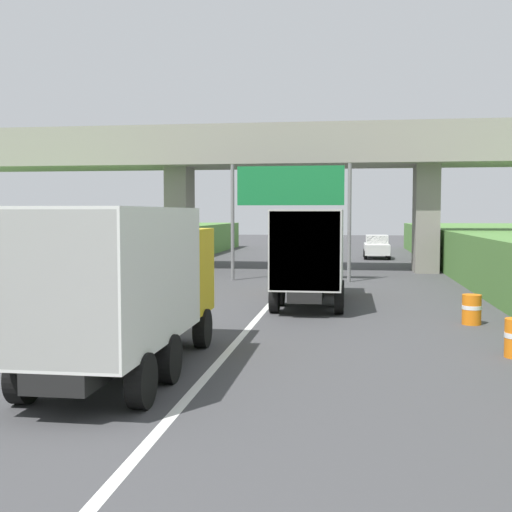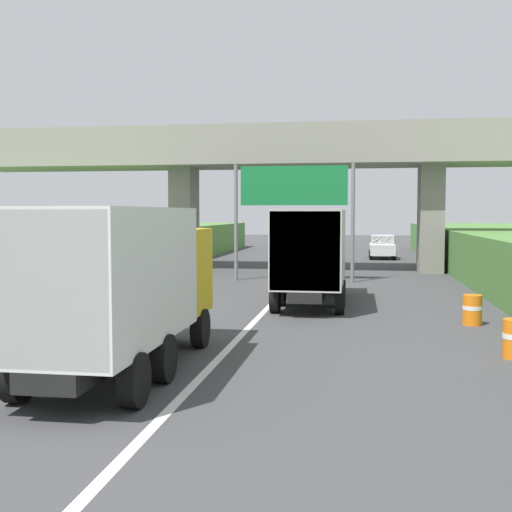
{
  "view_description": "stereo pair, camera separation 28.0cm",
  "coord_description": "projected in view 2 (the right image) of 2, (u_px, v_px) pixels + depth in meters",
  "views": [
    {
      "loc": [
        2.86,
        1.67,
        3.33
      ],
      "look_at": [
        0.0,
        21.52,
        2.0
      ],
      "focal_mm": 45.61,
      "sensor_mm": 36.0,
      "label": 1
    },
    {
      "loc": [
        3.14,
        1.71,
        3.33
      ],
      "look_at": [
        0.0,
        21.52,
        2.0
      ],
      "focal_mm": 45.61,
      "sensor_mm": 36.0,
      "label": 2
    }
  ],
  "objects": [
    {
      "name": "construction_barrel_3",
      "position": [
        472.0,
        310.0,
        19.3
      ],
      "size": [
        0.57,
        0.57,
        0.9
      ],
      "color": "orange",
      "rests_on": "ground"
    },
    {
      "name": "overhead_highway_sign",
      "position": [
        294.0,
        194.0,
        31.46
      ],
      "size": [
        5.88,
        0.18,
        5.7
      ],
      "color": "slate",
      "rests_on": "ground"
    },
    {
      "name": "lane_centre_stripe",
      "position": [
        289.0,
        285.0,
        29.88
      ],
      "size": [
        0.2,
        102.62,
        0.01
      ],
      "primitive_type": "cube",
      "color": "white",
      "rests_on": "ground"
    },
    {
      "name": "car_white",
      "position": [
        382.0,
        247.0,
        47.36
      ],
      "size": [
        1.86,
        4.1,
        1.72
      ],
      "color": "silver",
      "rests_on": "ground"
    },
    {
      "name": "truck_orange",
      "position": [
        312.0,
        251.0,
        23.65
      ],
      "size": [
        2.44,
        7.3,
        3.44
      ],
      "color": "black",
      "rests_on": "ground"
    },
    {
      "name": "truck_yellow",
      "position": [
        121.0,
        281.0,
        13.39
      ],
      "size": [
        2.44,
        7.3,
        3.44
      ],
      "color": "black",
      "rests_on": "ground"
    },
    {
      "name": "overpass_bridge",
      "position": [
        304.0,
        162.0,
        37.18
      ],
      "size": [
        40.0,
        4.8,
        8.2
      ],
      "color": "gray",
      "rests_on": "ground"
    }
  ]
}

